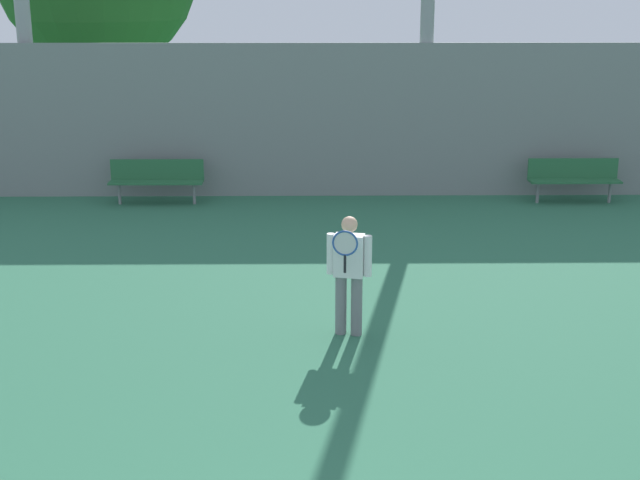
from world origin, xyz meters
TOP-DOWN VIEW (x-y plane):
  - tennis_player at (0.68, 6.41)m, footprint 0.55×0.46m
  - bench_courtside_far at (5.45, 13.34)m, footprint 1.79×0.40m
  - bench_adjacent_court at (-2.81, 13.34)m, footprint 1.84×0.40m
  - back_fence at (0.00, 13.95)m, footprint 32.00×0.06m

SIDE VIEW (x-z plane):
  - bench_courtside_far at x=5.45m, z-range 0.10..0.97m
  - bench_adjacent_court at x=-2.81m, z-range 0.10..0.97m
  - tennis_player at x=0.68m, z-range 0.09..1.60m
  - back_fence at x=0.00m, z-range 0.00..3.08m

